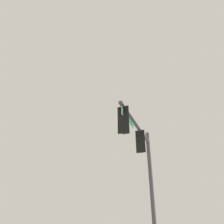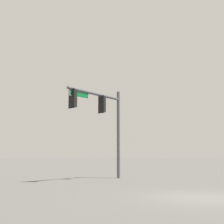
{
  "view_description": "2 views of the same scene",
  "coord_description": "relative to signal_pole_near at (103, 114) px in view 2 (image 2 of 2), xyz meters",
  "views": [
    {
      "loc": [
        6.19,
        -7.01,
        1.28
      ],
      "look_at": [
        -2.66,
        -9.82,
        6.09
      ],
      "focal_mm": 35.0,
      "sensor_mm": 36.0,
      "label": 1
    },
    {
      "loc": [
        12.79,
        4.43,
        1.68
      ],
      "look_at": [
        -5.54,
        -8.23,
        4.82
      ],
      "focal_mm": 50.0,
      "sensor_mm": 36.0,
      "label": 2
    }
  ],
  "objects": [
    {
      "name": "signal_pole_near",
      "position": [
        0.0,
        0.0,
        0.0
      ],
      "size": [
        5.59,
        0.69,
        6.67
      ],
      "color": "#47474C",
      "rests_on": "ground_plane"
    },
    {
      "name": "ground_plane",
      "position": [
        5.42,
        8.98,
        -4.7
      ],
      "size": [
        400.0,
        400.0,
        0.0
      ],
      "primitive_type": "plane",
      "color": "#514F4C"
    }
  ]
}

